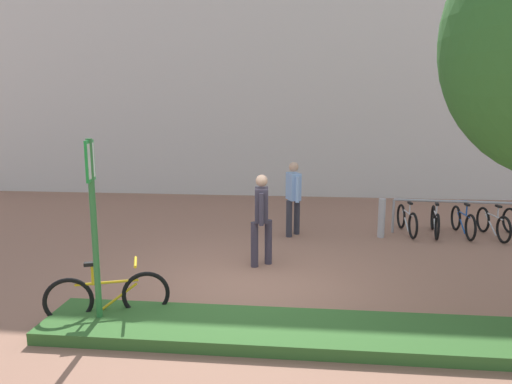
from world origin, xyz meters
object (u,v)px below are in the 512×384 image
at_px(bollard_steel, 382,218).
at_px(person_casual_tan, 293,194).
at_px(parking_sign_post, 93,208).
at_px(bike_at_sign, 108,296).
at_px(person_suited_dark, 262,214).
at_px(bike_rack_cluster, 463,221).

height_order(bollard_steel, person_casual_tan, person_casual_tan).
xyz_separation_m(parking_sign_post, bike_at_sign, (0.02, 0.23, -1.30)).
height_order(bollard_steel, person_suited_dark, person_suited_dark).
distance_m(parking_sign_post, person_casual_tan, 5.53).
relative_size(person_casual_tan, person_suited_dark, 1.00).
relative_size(parking_sign_post, person_suited_dark, 1.47).
bearing_deg(bike_at_sign, person_casual_tan, 62.49).
xyz_separation_m(bollard_steel, person_casual_tan, (-2.02, -0.04, 0.53)).
bearing_deg(bollard_steel, person_suited_dark, -139.19).
distance_m(bike_rack_cluster, person_suited_dark, 5.18).
bearing_deg(bike_at_sign, parking_sign_post, -95.96).
relative_size(bike_rack_cluster, person_suited_dark, 1.86).
relative_size(bollard_steel, person_casual_tan, 0.52).
height_order(parking_sign_post, bollard_steel, parking_sign_post).
distance_m(bike_at_sign, person_suited_dark, 3.21).
height_order(bike_at_sign, person_casual_tan, person_casual_tan).
distance_m(bollard_steel, person_suited_dark, 3.42).
bearing_deg(person_suited_dark, parking_sign_post, -124.98).
bearing_deg(bollard_steel, bike_rack_cluster, 9.87).
height_order(parking_sign_post, bike_rack_cluster, parking_sign_post).
bearing_deg(bollard_steel, parking_sign_post, -132.12).
bearing_deg(person_suited_dark, person_casual_tan, 76.02).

